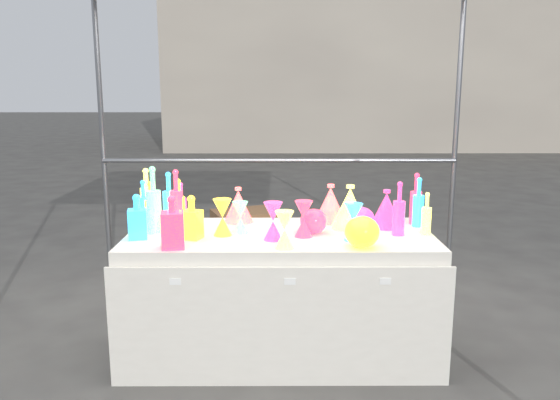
{
  "coord_description": "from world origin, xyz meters",
  "views": [
    {
      "loc": [
        -0.01,
        -3.14,
        1.57
      ],
      "look_at": [
        0.0,
        0.0,
        0.95
      ],
      "focal_mm": 35.0,
      "sensor_mm": 36.0,
      "label": 1
    }
  ],
  "objects_px": {
    "display_table": "(280,293)",
    "cardboard_box_closed": "(244,232)",
    "globe_0": "(362,234)",
    "hourglass_0": "(304,219)",
    "lampshade_0": "(238,205)",
    "bottle_0": "(179,203)",
    "decanter_0": "(192,217)"
  },
  "relations": [
    {
      "from": "globe_0",
      "to": "lampshade_0",
      "type": "height_order",
      "value": "lampshade_0"
    },
    {
      "from": "bottle_0",
      "to": "cardboard_box_closed",
      "type": "bearing_deg",
      "value": 81.72
    },
    {
      "from": "hourglass_0",
      "to": "globe_0",
      "type": "height_order",
      "value": "hourglass_0"
    },
    {
      "from": "display_table",
      "to": "globe_0",
      "type": "relative_size",
      "value": 9.71
    },
    {
      "from": "decanter_0",
      "to": "lampshade_0",
      "type": "height_order",
      "value": "decanter_0"
    },
    {
      "from": "cardboard_box_closed",
      "to": "decanter_0",
      "type": "xyz_separation_m",
      "value": [
        -0.16,
        -2.21,
        0.66
      ]
    },
    {
      "from": "bottle_0",
      "to": "lampshade_0",
      "type": "distance_m",
      "value": 0.38
    },
    {
      "from": "display_table",
      "to": "lampshade_0",
      "type": "xyz_separation_m",
      "value": [
        -0.27,
        0.29,
        0.49
      ]
    },
    {
      "from": "decanter_0",
      "to": "globe_0",
      "type": "height_order",
      "value": "decanter_0"
    },
    {
      "from": "hourglass_0",
      "to": "lampshade_0",
      "type": "distance_m",
      "value": 0.54
    },
    {
      "from": "globe_0",
      "to": "lampshade_0",
      "type": "xyz_separation_m",
      "value": [
        -0.71,
        0.58,
        0.04
      ]
    },
    {
      "from": "display_table",
      "to": "cardboard_box_closed",
      "type": "bearing_deg",
      "value": 99.35
    },
    {
      "from": "globe_0",
      "to": "hourglass_0",
      "type": "bearing_deg",
      "value": 143.64
    },
    {
      "from": "globe_0",
      "to": "cardboard_box_closed",
      "type": "bearing_deg",
      "value": 108.18
    },
    {
      "from": "bottle_0",
      "to": "hourglass_0",
      "type": "relative_size",
      "value": 1.44
    },
    {
      "from": "display_table",
      "to": "hourglass_0",
      "type": "xyz_separation_m",
      "value": [
        0.14,
        -0.07,
        0.48
      ]
    },
    {
      "from": "hourglass_0",
      "to": "decanter_0",
      "type": "bearing_deg",
      "value": -176.0
    },
    {
      "from": "lampshade_0",
      "to": "decanter_0",
      "type": "bearing_deg",
      "value": -107.55
    },
    {
      "from": "decanter_0",
      "to": "globe_0",
      "type": "distance_m",
      "value": 0.96
    },
    {
      "from": "bottle_0",
      "to": "decanter_0",
      "type": "bearing_deg",
      "value": -65.9
    },
    {
      "from": "hourglass_0",
      "to": "lampshade_0",
      "type": "relative_size",
      "value": 0.93
    },
    {
      "from": "display_table",
      "to": "hourglass_0",
      "type": "height_order",
      "value": "hourglass_0"
    },
    {
      "from": "decanter_0",
      "to": "cardboard_box_closed",
      "type": "bearing_deg",
      "value": 104.69
    },
    {
      "from": "cardboard_box_closed",
      "to": "display_table",
      "type": "bearing_deg",
      "value": -101.29
    },
    {
      "from": "display_table",
      "to": "decanter_0",
      "type": "height_order",
      "value": "decanter_0"
    },
    {
      "from": "cardboard_box_closed",
      "to": "bottle_0",
      "type": "bearing_deg",
      "value": -118.91
    },
    {
      "from": "cardboard_box_closed",
      "to": "globe_0",
      "type": "bearing_deg",
      "value": -92.45
    },
    {
      "from": "display_table",
      "to": "lampshade_0",
      "type": "bearing_deg",
      "value": 132.56
    },
    {
      "from": "hourglass_0",
      "to": "lampshade_0",
      "type": "xyz_separation_m",
      "value": [
        -0.4,
        0.36,
        0.01
      ]
    },
    {
      "from": "bottle_0",
      "to": "globe_0",
      "type": "bearing_deg",
      "value": -23.2
    },
    {
      "from": "cardboard_box_closed",
      "to": "hourglass_0",
      "type": "bearing_deg",
      "value": -98.12
    },
    {
      "from": "display_table",
      "to": "bottle_0",
      "type": "height_order",
      "value": "bottle_0"
    }
  ]
}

